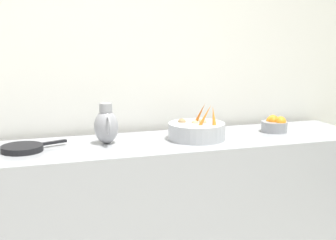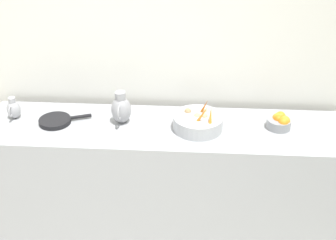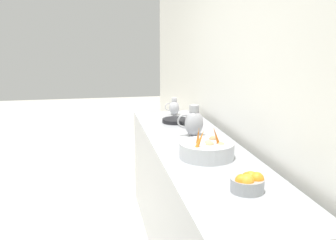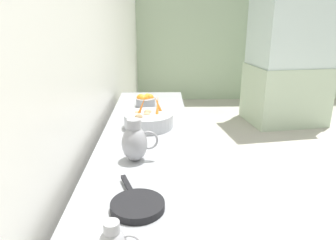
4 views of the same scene
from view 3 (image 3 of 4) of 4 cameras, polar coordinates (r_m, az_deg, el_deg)
name	(u,v)px [view 3 (image 3 of 4)]	position (r m, az deg, el deg)	size (l,w,h in m)	color
tile_wall_left	(292,77)	(2.53, 17.12, 5.85)	(0.10, 8.80, 3.00)	white
prep_counter	(198,207)	(3.11, 4.21, -12.23)	(0.64, 2.76, 0.94)	#9EA0A5
vegetable_colander	(207,150)	(2.70, 5.52, -4.26)	(0.37, 0.37, 0.24)	#ADAFB5
orange_bowl	(248,182)	(2.18, 11.29, -8.68)	(0.18, 0.18, 0.11)	gray
metal_pitcher_tall	(194,122)	(3.24, 3.66, -0.30)	(0.21, 0.15, 0.25)	#939399
metal_pitcher_short	(174,107)	(4.05, 0.87, 1.80)	(0.15, 0.10, 0.17)	#A3A3A8
skillet_on_counter	(176,121)	(3.73, 1.08, -0.10)	(0.24, 0.38, 0.03)	black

